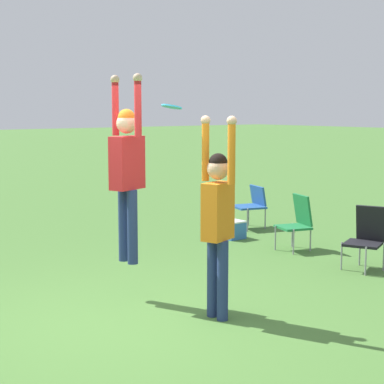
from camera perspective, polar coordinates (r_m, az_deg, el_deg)
ground_plane at (r=7.02m, az=-5.30°, el=-11.18°), size 120.00×120.00×0.00m
person_jumping at (r=7.39m, az=-5.79°, el=2.51°), size 0.58×0.47×2.17m
person_defending at (r=6.75m, az=2.32°, el=-1.82°), size 0.52×0.41×2.16m
frisbee at (r=6.95m, az=-1.81°, el=7.59°), size 0.23×0.22×0.06m
camping_chair_0 at (r=9.27m, az=15.38°, el=-3.66°), size 0.63×0.69×0.89m
camping_chair_1 at (r=12.07m, az=5.34°, el=-0.97°), size 0.67×0.71×0.79m
camping_chair_2 at (r=10.31m, az=9.38°, el=-2.41°), size 0.57×0.62×0.88m
cooler_box at (r=11.17m, az=3.44°, el=-3.31°), size 0.45×0.36×0.31m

